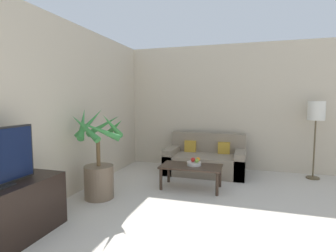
{
  "coord_description": "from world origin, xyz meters",
  "views": [
    {
      "loc": [
        -0.78,
        -0.1,
        1.5
      ],
      "look_at": [
        -2.26,
        4.77,
        1.0
      ],
      "focal_mm": 28.0,
      "sensor_mm": 36.0,
      "label": 1
    }
  ],
  "objects_px": {
    "fruit_bowl": "(194,164)",
    "apple_red": "(193,160)",
    "sofa_loveseat": "(205,160)",
    "coffee_table": "(191,169)",
    "orange_fruit": "(198,159)",
    "floor_lamp": "(316,114)",
    "apple_green": "(197,161)",
    "potted_palm": "(99,165)"
  },
  "relations": [
    {
      "from": "orange_fruit",
      "to": "coffee_table",
      "type": "bearing_deg",
      "value": -138.22
    },
    {
      "from": "potted_palm",
      "to": "orange_fruit",
      "type": "height_order",
      "value": "potted_palm"
    },
    {
      "from": "sofa_loveseat",
      "to": "coffee_table",
      "type": "height_order",
      "value": "sofa_loveseat"
    },
    {
      "from": "floor_lamp",
      "to": "coffee_table",
      "type": "relative_size",
      "value": 1.45
    },
    {
      "from": "potted_palm",
      "to": "floor_lamp",
      "type": "bearing_deg",
      "value": 31.57
    },
    {
      "from": "floor_lamp",
      "to": "fruit_bowl",
      "type": "distance_m",
      "value": 2.54
    },
    {
      "from": "coffee_table",
      "to": "orange_fruit",
      "type": "relative_size",
      "value": 14.0
    },
    {
      "from": "sofa_loveseat",
      "to": "apple_green",
      "type": "relative_size",
      "value": 22.86
    },
    {
      "from": "orange_fruit",
      "to": "sofa_loveseat",
      "type": "bearing_deg",
      "value": 91.06
    },
    {
      "from": "coffee_table",
      "to": "apple_red",
      "type": "relative_size",
      "value": 13.38
    },
    {
      "from": "coffee_table",
      "to": "sofa_loveseat",
      "type": "bearing_deg",
      "value": 85.4
    },
    {
      "from": "potted_palm",
      "to": "orange_fruit",
      "type": "bearing_deg",
      "value": 34.48
    },
    {
      "from": "potted_palm",
      "to": "sofa_loveseat",
      "type": "distance_m",
      "value": 2.32
    },
    {
      "from": "fruit_bowl",
      "to": "apple_green",
      "type": "relative_size",
      "value": 3.52
    },
    {
      "from": "potted_palm",
      "to": "orange_fruit",
      "type": "relative_size",
      "value": 19.15
    },
    {
      "from": "floor_lamp",
      "to": "fruit_bowl",
      "type": "height_order",
      "value": "floor_lamp"
    },
    {
      "from": "sofa_loveseat",
      "to": "coffee_table",
      "type": "relative_size",
      "value": 1.55
    },
    {
      "from": "apple_red",
      "to": "orange_fruit",
      "type": "height_order",
      "value": "apple_red"
    },
    {
      "from": "floor_lamp",
      "to": "orange_fruit",
      "type": "height_order",
      "value": "floor_lamp"
    },
    {
      "from": "orange_fruit",
      "to": "fruit_bowl",
      "type": "bearing_deg",
      "value": -137.09
    },
    {
      "from": "fruit_bowl",
      "to": "sofa_loveseat",
      "type": "bearing_deg",
      "value": 87.77
    },
    {
      "from": "sofa_loveseat",
      "to": "floor_lamp",
      "type": "bearing_deg",
      "value": 5.64
    },
    {
      "from": "potted_palm",
      "to": "apple_green",
      "type": "distance_m",
      "value": 1.59
    },
    {
      "from": "sofa_loveseat",
      "to": "apple_red",
      "type": "bearing_deg",
      "value": -93.21
    },
    {
      "from": "coffee_table",
      "to": "apple_green",
      "type": "xyz_separation_m",
      "value": [
        0.1,
        -0.01,
        0.15
      ]
    },
    {
      "from": "coffee_table",
      "to": "apple_green",
      "type": "relative_size",
      "value": 14.72
    },
    {
      "from": "coffee_table",
      "to": "fruit_bowl",
      "type": "bearing_deg",
      "value": 40.28
    },
    {
      "from": "orange_fruit",
      "to": "floor_lamp",
      "type": "bearing_deg",
      "value": 29.52
    },
    {
      "from": "sofa_loveseat",
      "to": "fruit_bowl",
      "type": "relative_size",
      "value": 6.49
    },
    {
      "from": "potted_palm",
      "to": "coffee_table",
      "type": "xyz_separation_m",
      "value": [
        1.26,
        0.84,
        -0.17
      ]
    },
    {
      "from": "potted_palm",
      "to": "fruit_bowl",
      "type": "relative_size",
      "value": 5.73
    },
    {
      "from": "fruit_bowl",
      "to": "apple_green",
      "type": "bearing_deg",
      "value": -42.2
    },
    {
      "from": "sofa_loveseat",
      "to": "apple_red",
      "type": "relative_size",
      "value": 20.77
    },
    {
      "from": "potted_palm",
      "to": "coffee_table",
      "type": "relative_size",
      "value": 1.37
    },
    {
      "from": "coffee_table",
      "to": "orange_fruit",
      "type": "xyz_separation_m",
      "value": [
        0.1,
        0.09,
        0.15
      ]
    },
    {
      "from": "fruit_bowl",
      "to": "coffee_table",
      "type": "bearing_deg",
      "value": -139.72
    },
    {
      "from": "coffee_table",
      "to": "apple_green",
      "type": "bearing_deg",
      "value": -6.45
    },
    {
      "from": "fruit_bowl",
      "to": "apple_red",
      "type": "bearing_deg",
      "value": -159.59
    },
    {
      "from": "apple_green",
      "to": "apple_red",
      "type": "bearing_deg",
      "value": 149.33
    },
    {
      "from": "fruit_bowl",
      "to": "orange_fruit",
      "type": "xyz_separation_m",
      "value": [
        0.06,
        0.05,
        0.07
      ]
    },
    {
      "from": "apple_red",
      "to": "apple_green",
      "type": "distance_m",
      "value": 0.08
    },
    {
      "from": "fruit_bowl",
      "to": "apple_green",
      "type": "xyz_separation_m",
      "value": [
        0.05,
        -0.05,
        0.06
      ]
    }
  ]
}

